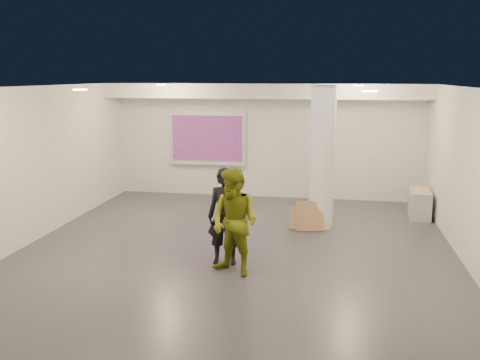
% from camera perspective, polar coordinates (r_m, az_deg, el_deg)
% --- Properties ---
extents(floor, '(8.00, 9.00, 0.01)m').
position_cam_1_polar(floor, '(10.05, -0.40, -7.44)').
color(floor, '#36383D').
rests_on(floor, ground).
extents(ceiling, '(8.00, 9.00, 0.01)m').
position_cam_1_polar(ceiling, '(9.53, -0.42, 9.91)').
color(ceiling, white).
rests_on(ceiling, floor).
extents(wall_back, '(8.00, 0.01, 3.00)m').
position_cam_1_polar(wall_back, '(14.08, 2.89, 4.19)').
color(wall_back, silver).
rests_on(wall_back, floor).
extents(wall_front, '(8.00, 0.01, 3.00)m').
position_cam_1_polar(wall_front, '(5.44, -9.01, -7.28)').
color(wall_front, silver).
rests_on(wall_front, floor).
extents(wall_left, '(0.01, 9.00, 3.00)m').
position_cam_1_polar(wall_left, '(11.11, -21.16, 1.56)').
color(wall_left, silver).
rests_on(wall_left, floor).
extents(wall_right, '(0.01, 9.00, 3.00)m').
position_cam_1_polar(wall_right, '(9.80, 23.27, 0.21)').
color(wall_right, silver).
rests_on(wall_right, floor).
extents(soffit_band, '(8.00, 1.10, 0.36)m').
position_cam_1_polar(soffit_band, '(13.44, 2.65, 9.50)').
color(soffit_band, silver).
rests_on(soffit_band, ceiling).
extents(downlight_nw, '(0.22, 0.22, 0.02)m').
position_cam_1_polar(downlight_nw, '(12.50, -8.43, 10.00)').
color(downlight_nw, '#EFB977').
rests_on(downlight_nw, ceiling).
extents(downlight_ne, '(0.22, 0.22, 0.02)m').
position_cam_1_polar(downlight_ne, '(11.89, 12.47, 9.81)').
color(downlight_ne, '#EFB977').
rests_on(downlight_ne, ceiling).
extents(downlight_sw, '(0.22, 0.22, 0.02)m').
position_cam_1_polar(downlight_sw, '(8.79, -16.70, 9.21)').
color(downlight_sw, '#EFB977').
rests_on(downlight_sw, ceiling).
extents(downlight_se, '(0.22, 0.22, 0.02)m').
position_cam_1_polar(downlight_se, '(7.89, 13.66, 9.20)').
color(downlight_se, '#EFB977').
rests_on(downlight_se, ceiling).
extents(column, '(0.52, 0.52, 3.00)m').
position_cam_1_polar(column, '(11.31, 8.75, 2.34)').
color(column, white).
rests_on(column, floor).
extents(projection_screen, '(2.10, 0.13, 1.42)m').
position_cam_1_polar(projection_screen, '(14.32, -3.52, 4.40)').
color(projection_screen, silver).
rests_on(projection_screen, wall_back).
extents(credenza, '(0.52, 1.10, 0.63)m').
position_cam_1_polar(credenza, '(12.94, 18.61, -2.35)').
color(credenza, '#9FA2A4').
rests_on(credenza, floor).
extents(papers_stack, '(0.28, 0.34, 0.02)m').
position_cam_1_polar(papers_stack, '(12.88, 18.80, -0.96)').
color(papers_stack, white).
rests_on(papers_stack, credenza).
extents(postit_pad, '(0.26, 0.33, 0.03)m').
position_cam_1_polar(postit_pad, '(12.94, 18.89, -0.88)').
color(postit_pad, yellow).
rests_on(postit_pad, credenza).
extents(cardboard_back, '(0.60, 0.31, 0.62)m').
position_cam_1_polar(cardboard_back, '(11.26, 7.46, -3.84)').
color(cardboard_back, '#A0754F').
rests_on(cardboard_back, floor).
extents(cardboard_front, '(0.49, 0.30, 0.49)m').
position_cam_1_polar(cardboard_front, '(11.33, 6.46, -4.07)').
color(cardboard_front, '#A0754F').
rests_on(cardboard_front, floor).
extents(woman, '(0.62, 0.42, 1.67)m').
position_cam_1_polar(woman, '(9.13, -1.59, -3.91)').
color(woman, black).
rests_on(woman, floor).
extents(man, '(1.06, 0.97, 1.75)m').
position_cam_1_polar(man, '(8.62, -0.59, -4.53)').
color(man, olive).
rests_on(man, floor).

